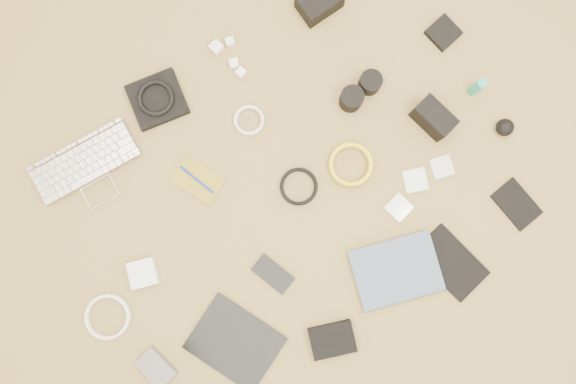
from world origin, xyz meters
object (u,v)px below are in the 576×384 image
tablet (235,343)px  paperback (405,302)px  phone (273,274)px  laptop (92,175)px  dslr_camera (319,2)px

tablet → paperback: paperback is taller
tablet → phone: (0.20, 0.11, -0.00)m
laptop → phone: size_ratio=2.67×
tablet → paperback: (0.49, -0.17, 0.01)m
dslr_camera → paperback: bearing=-108.9°
laptop → paperback: same height
dslr_camera → paperback: 0.94m
dslr_camera → tablet: bearing=-138.3°
dslr_camera → paperback: (-0.27, -0.90, -0.02)m
paperback → dslr_camera: bearing=0.1°
tablet → phone: tablet is taller
dslr_camera → tablet: 1.05m
dslr_camera → tablet: (-0.76, -0.73, -0.03)m
paperback → phone: bearing=62.9°
paperback → laptop: bearing=52.7°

